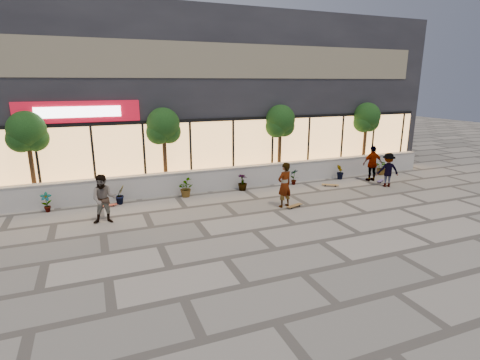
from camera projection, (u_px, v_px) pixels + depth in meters
name	position (u px, v px, depth m)	size (l,w,h in m)	color
ground	(320.00, 241.00, 12.17)	(80.00, 80.00, 0.00)	#A0998B
planter_wall	(240.00, 177.00, 18.32)	(22.00, 0.42, 1.04)	beige
retail_building	(206.00, 96.00, 22.31)	(24.00, 9.17, 8.50)	#232328
shrub_a	(46.00, 202.00, 14.82)	(0.43, 0.29, 0.81)	#133310
shrub_b	(120.00, 195.00, 15.82)	(0.45, 0.36, 0.81)	#133310
shrub_c	(185.00, 188.00, 16.82)	(0.73, 0.63, 0.81)	#133310
shrub_d	(243.00, 182.00, 17.82)	(0.45, 0.45, 0.81)	#133310
shrub_e	(294.00, 177.00, 18.83)	(0.43, 0.29, 0.81)	#133310
shrub_f	(340.00, 172.00, 19.83)	(0.45, 0.36, 0.81)	#133310
shrub_g	(382.00, 168.00, 20.83)	(0.73, 0.63, 0.81)	#133310
tree_west	(27.00, 134.00, 15.11)	(1.60, 1.50, 3.92)	#432D17
tree_midwest	(163.00, 128.00, 17.08)	(1.60, 1.50, 3.92)	#432D17
tree_mideast	(280.00, 123.00, 19.22)	(1.60, 1.50, 3.92)	#432D17
tree_east	(367.00, 119.00, 21.19)	(1.60, 1.50, 3.92)	#432D17
skater_center	(285.00, 185.00, 15.32)	(0.68, 0.45, 1.87)	silver
skater_left	(104.00, 199.00, 13.54)	(0.89, 0.69, 1.83)	#957C60
skater_right_near	(373.00, 164.00, 19.40)	(1.09, 0.45, 1.85)	white
skater_right_far	(388.00, 170.00, 18.37)	(1.09, 0.62, 1.68)	maroon
skateboard_center	(294.00, 206.00, 15.43)	(0.82, 0.44, 0.10)	brown
skateboard_left	(108.00, 205.00, 15.49)	(0.74, 0.26, 0.09)	#E94C2B
skateboard_right_near	(330.00, 185.00, 18.57)	(0.79, 0.63, 0.10)	olive
skateboard_right_far	(381.00, 181.00, 19.38)	(0.69, 0.52, 0.08)	#594986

